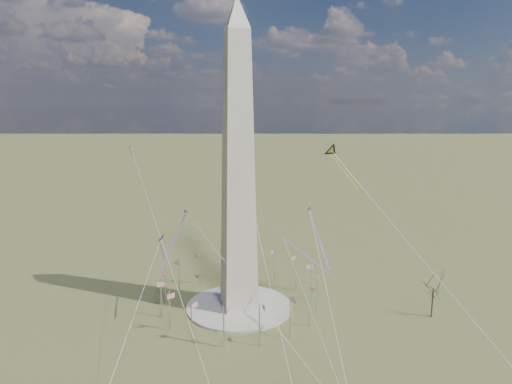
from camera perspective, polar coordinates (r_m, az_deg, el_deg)
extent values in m
plane|color=#51562B|center=(161.03, -2.12, -14.25)|extent=(2000.00, 2000.00, 0.00)
cylinder|color=#9E9C90|center=(160.86, -2.12, -14.12)|extent=(36.00, 36.00, 0.80)
pyramid|color=beige|center=(147.78, -2.40, 21.57)|extent=(9.90, 9.90, 10.00)
cylinder|color=silver|center=(165.57, 6.84, -11.13)|extent=(0.36, 0.36, 13.00)
cube|color=red|center=(164.76, 6.71, -9.26)|extent=(2.40, 0.08, 1.50)
cylinder|color=silver|center=(173.52, 4.99, -10.02)|extent=(0.36, 0.36, 13.00)
cube|color=red|center=(172.58, 4.73, -8.25)|extent=(2.25, 0.99, 1.50)
cylinder|color=silver|center=(179.28, 2.34, -9.27)|extent=(0.36, 0.36, 13.00)
cube|color=red|center=(178.06, 1.98, -7.60)|extent=(1.75, 1.75, 1.50)
cylinder|color=silver|center=(182.21, -0.75, -8.92)|extent=(0.36, 0.36, 13.00)
cube|color=red|center=(180.63, -1.17, -7.32)|extent=(0.99, 2.25, 1.50)
cylinder|color=silver|center=(182.00, -3.98, -8.97)|extent=(0.36, 0.36, 13.00)
cube|color=red|center=(180.01, -4.42, -7.42)|extent=(0.08, 2.40, 1.50)
cylinder|color=silver|center=(178.68, -7.04, -9.42)|extent=(0.36, 0.36, 13.00)
cube|color=red|center=(176.27, -7.44, -7.89)|extent=(0.99, 2.25, 1.50)
cylinder|color=silver|center=(172.59, -9.59, -10.26)|extent=(0.36, 0.36, 13.00)
cube|color=red|center=(169.80, -9.93, -8.72)|extent=(1.75, 1.75, 1.50)
cylinder|color=silver|center=(164.42, -11.29, -11.44)|extent=(0.36, 0.36, 13.00)
cube|color=red|center=(161.32, -11.51, -9.87)|extent=(2.25, 0.99, 1.50)
cylinder|color=silver|center=(155.19, -11.78, -12.87)|extent=(0.36, 0.36, 13.00)
cube|color=red|center=(151.92, -11.83, -11.24)|extent=(2.40, 0.08, 1.50)
cylinder|color=silver|center=(146.25, -10.74, -14.39)|extent=(0.36, 0.36, 13.00)
cube|color=red|center=(142.99, -10.58, -12.66)|extent=(2.25, 0.99, 1.50)
cylinder|color=silver|center=(139.13, -8.06, -15.70)|extent=(0.36, 0.36, 13.00)
cube|color=red|center=(136.09, -7.67, -13.85)|extent=(1.75, 1.75, 1.50)
cylinder|color=silver|center=(135.28, -4.05, -16.44)|extent=(0.36, 0.36, 13.00)
cube|color=red|center=(132.67, -3.51, -14.46)|extent=(0.99, 2.25, 1.50)
cylinder|color=silver|center=(135.56, 0.42, -16.35)|extent=(0.36, 0.36, 13.00)
cube|color=red|center=(133.50, 0.98, -14.26)|extent=(0.08, 2.40, 1.50)
cylinder|color=silver|center=(139.91, 4.28, -15.45)|extent=(0.36, 0.36, 13.00)
cube|color=red|center=(138.41, 4.72, -13.34)|extent=(0.99, 2.25, 1.50)
cylinder|color=silver|center=(147.35, 6.73, -14.06)|extent=(0.36, 0.36, 13.00)
cube|color=red|center=(146.27, 6.98, -11.99)|extent=(1.75, 1.75, 1.50)
cylinder|color=silver|center=(156.41, 7.53, -12.53)|extent=(0.36, 0.36, 13.00)
cube|color=red|center=(155.57, 7.58, -10.55)|extent=(2.25, 0.99, 1.50)
cylinder|color=#402E27|center=(163.13, 21.17, -12.77)|extent=(0.49, 0.49, 10.00)
cube|color=orange|center=(166.04, 11.43, 2.64)|extent=(4.64, 14.84, 10.74)
cube|color=orange|center=(164.74, 10.93, 2.59)|extent=(4.64, 14.84, 10.74)
cube|color=#3C1B79|center=(151.98, -11.75, -5.68)|extent=(2.22, 3.36, 2.60)
cube|color=red|center=(153.26, -11.68, -7.22)|extent=(2.11, 2.85, 8.98)
cube|color=red|center=(139.89, 7.89, -5.91)|extent=(1.93, 19.40, 12.16)
cube|color=red|center=(148.78, -10.24, -5.86)|extent=(9.88, 16.68, 11.82)
cube|color=red|center=(168.32, 6.72, -8.23)|extent=(16.13, 12.97, 12.60)
cube|color=red|center=(175.66, -15.41, 5.44)|extent=(1.35, 1.93, 1.47)
cube|color=red|center=(175.82, -15.38, 4.92)|extent=(1.05, 1.09, 3.36)
cube|color=white|center=(184.70, -3.80, 13.01)|extent=(1.59, 1.48, 1.62)
cube|color=white|center=(184.65, -3.79, 12.46)|extent=(0.28, 1.39, 3.70)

